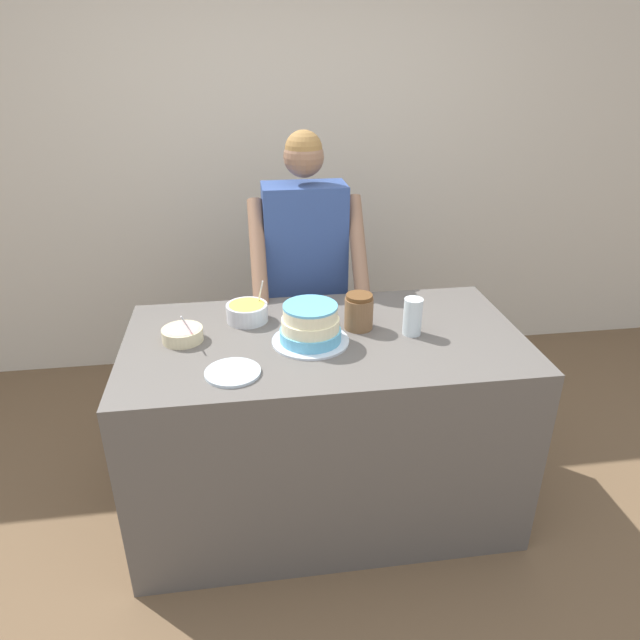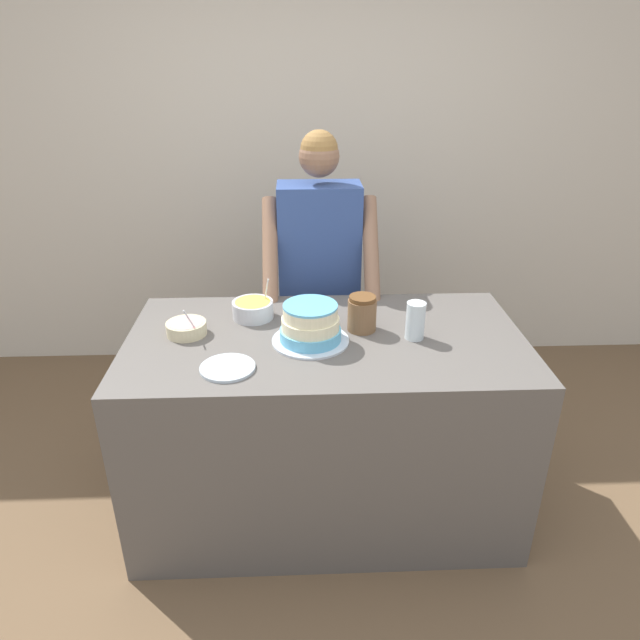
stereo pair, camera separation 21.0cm
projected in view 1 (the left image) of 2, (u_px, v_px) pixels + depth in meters
name	position (u px, v px, depth m)	size (l,w,h in m)	color
ground_plane	(339.00, 573.00, 2.38)	(14.00, 14.00, 0.00)	brown
wall_back	(289.00, 168.00, 3.56)	(10.00, 0.05, 2.60)	beige
counter	(324.00, 424.00, 2.58)	(1.67, 0.87, 0.89)	#5B5651
person_baker	(305.00, 263.00, 2.95)	(0.57, 0.47, 1.63)	#2D2D38
cake	(310.00, 326.00, 2.31)	(0.32, 0.32, 0.17)	silver
frosting_bowl_pink	(182.00, 334.00, 2.34)	(0.17, 0.17, 0.14)	beige
frosting_bowl_yellow	(247.00, 312.00, 2.51)	(0.18, 0.18, 0.19)	silver
drinking_glass	(413.00, 317.00, 2.37)	(0.08, 0.08, 0.16)	silver
ceramic_plate	(233.00, 372.00, 2.11)	(0.21, 0.21, 0.01)	silver
stoneware_jar	(359.00, 312.00, 2.43)	(0.12, 0.12, 0.15)	brown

